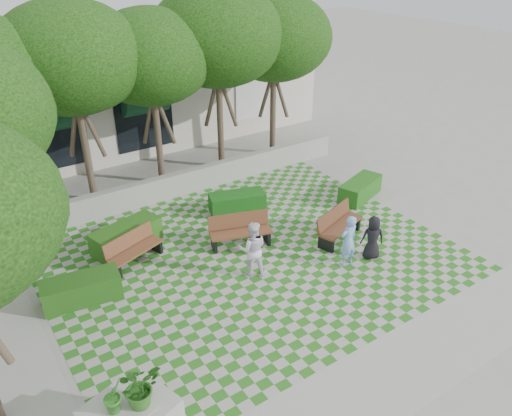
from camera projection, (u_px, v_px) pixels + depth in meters
ground at (270, 274)px, 14.80m from camera, size 90.00×90.00×0.00m
lawn at (252, 258)px, 15.53m from camera, size 12.00×12.00×0.00m
sidewalk_south at (389, 376)px, 11.38m from camera, size 16.00×2.00×0.01m
sidewalk_west at (3, 353)px, 12.01m from camera, size 2.00×12.00×0.01m
retaining_wall at (177, 184)px, 19.10m from camera, size 15.00×0.36×0.90m
bench_east at (338, 225)px, 16.34m from camera, size 2.06×1.22×1.03m
bench_mid at (240, 231)px, 15.99m from camera, size 2.08×1.25×1.04m
bench_west at (133, 249)px, 15.11m from camera, size 1.94×1.20×0.97m
hedge_east at (360, 189)px, 18.95m from camera, size 2.19×1.42×0.71m
hedge_midright at (237, 202)px, 18.03m from camera, size 2.13×1.36×0.70m
hedge_midleft at (126, 237)px, 15.91m from camera, size 2.37×1.43×0.78m
hedge_west at (82, 289)px, 13.58m from camera, size 2.16×1.12×0.72m
planter_front at (144, 414)px, 9.53m from camera, size 1.39×1.39×1.97m
person_blue at (348, 241)px, 14.84m from camera, size 0.62×0.41×1.68m
person_dark at (373, 238)px, 15.23m from camera, size 0.83×0.75×1.43m
person_white at (252, 249)px, 14.42m from camera, size 1.06×0.99×1.73m
tree_row at (115, 67)px, 15.73m from camera, size 17.70×13.40×7.41m
building at (120, 83)px, 24.29m from camera, size 18.00×8.92×5.15m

